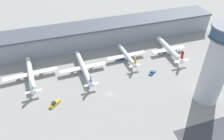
# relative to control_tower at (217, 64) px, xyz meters

# --- Properties ---
(ground_plane) EXTENTS (1000.00, 1000.00, 0.00)m
(ground_plane) POSITION_rel_control_tower_xyz_m (-59.39, 24.40, -28.97)
(ground_plane) COLOR gray
(terminal_building) EXTENTS (247.55, 25.00, 18.70)m
(terminal_building) POSITION_rel_control_tower_xyz_m (-59.39, 94.40, -19.52)
(terminal_building) COLOR #9399A3
(terminal_building) RESTS_ON ground
(control_tower) EXTENTS (19.55, 19.55, 59.71)m
(control_tower) POSITION_rel_control_tower_xyz_m (0.00, 0.00, 0.00)
(control_tower) COLOR #BCBCC1
(control_tower) RESTS_ON ground
(airplane_gate_alpha) EXTENTS (39.56, 43.24, 12.35)m
(airplane_gate_alpha) POSITION_rel_control_tower_xyz_m (-110.13, 58.46, -24.90)
(airplane_gate_alpha) COLOR white
(airplane_gate_alpha) RESTS_ON ground
(airplane_gate_bravo) EXTENTS (36.28, 44.46, 11.88)m
(airplane_gate_bravo) POSITION_rel_control_tower_xyz_m (-71.10, 54.11, -24.84)
(airplane_gate_bravo) COLOR white
(airplane_gate_bravo) RESTS_ON ground
(airplane_gate_charlie) EXTENTS (33.57, 33.33, 11.25)m
(airplane_gate_charlie) POSITION_rel_control_tower_xyz_m (-33.16, 59.90, -25.09)
(airplane_gate_charlie) COLOR silver
(airplane_gate_charlie) RESTS_ON ground
(airplane_gate_delta) EXTENTS (30.41, 39.89, 13.89)m
(airplane_gate_delta) POSITION_rel_control_tower_xyz_m (4.94, 56.96, -24.61)
(airplane_gate_delta) COLOR white
(airplane_gate_delta) RESTS_ON ground
(service_truck_catering) EXTENTS (7.81, 6.98, 2.85)m
(service_truck_catering) POSITION_rel_control_tower_xyz_m (-96.51, 25.62, -27.98)
(service_truck_catering) COLOR black
(service_truck_catering) RESTS_ON ground
(service_truck_fuel) EXTENTS (7.61, 7.00, 2.50)m
(service_truck_fuel) POSITION_rel_control_tower_xyz_m (-38.95, 62.02, -28.11)
(service_truck_fuel) COLOR black
(service_truck_fuel) RESTS_ON ground
(service_truck_baggage) EXTENTS (7.03, 5.52, 2.40)m
(service_truck_baggage) POSITION_rel_control_tower_xyz_m (-21.09, 35.97, -28.15)
(service_truck_baggage) COLOR black
(service_truck_baggage) RESTS_ON ground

